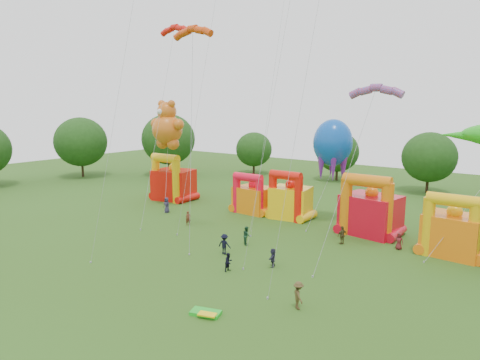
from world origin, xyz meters
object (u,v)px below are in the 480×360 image
Objects in this scene: bouncy_castle_2 at (290,200)px; spectator_4 at (342,235)px; octopus_kite at (331,153)px; bouncy_castle_0 at (172,182)px; spectator_0 at (167,205)px; teddy_bear_kite at (167,149)px; gecko_kite at (477,192)px.

bouncy_castle_2 is 10.94m from spectator_4.
spectator_4 is at bearing -55.86° from octopus_kite.
bouncy_castle_0 is 28.83m from spectator_4.
spectator_4 is (23.44, 1.42, -0.05)m from spectator_0.
teddy_bear_kite is 7.31× the size of spectator_0.
gecko_kite is at bearing 5.81° from teddy_bear_kite.
spectator_4 is at bearing -157.27° from gecko_kite.
bouncy_castle_2 is at bearing 176.97° from gecko_kite.
spectator_4 is (28.42, -4.59, -1.66)m from bouncy_castle_0.
bouncy_castle_2 is at bearing -165.55° from octopus_kite.
spectator_0 is at bearing -170.11° from gecko_kite.
teddy_bear_kite is 1.18× the size of gecko_kite.
spectator_0 is 1.05× the size of spectator_4.
octopus_kite is at bearing -117.69° from spectator_4.
teddy_bear_kite is at bearing -51.73° from bouncy_castle_0.
teddy_bear_kite is 7.71× the size of spectator_4.
bouncy_castle_2 is (19.13, 1.04, -0.30)m from bouncy_castle_0.
bouncy_castle_0 is 24.55m from octopus_kite.
octopus_kite reaches higher than spectator_4.
spectator_4 is (9.29, -5.63, -1.36)m from bouncy_castle_2.
gecko_kite is 12.81m from spectator_4.
octopus_kite reaches higher than spectator_0.
teddy_bear_kite reaches higher than gecko_kite.
teddy_bear_kite is 21.68m from octopus_kite.
octopus_kite is at bearing 24.69° from spectator_0.
gecko_kite is 15.86m from octopus_kite.
spectator_0 is (4.97, -6.01, -1.61)m from bouncy_castle_0.
bouncy_castle_0 is 7.17m from teddy_bear_kite.
octopus_kite is 6.18× the size of spectator_0.
octopus_kite is (-15.52, 2.27, 2.34)m from gecko_kite.
teddy_bear_kite is at bearing -63.76° from spectator_4.
bouncy_castle_2 is at bearing 27.48° from spectator_0.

